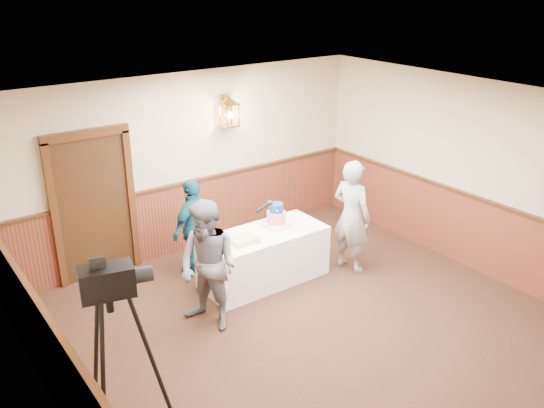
{
  "coord_description": "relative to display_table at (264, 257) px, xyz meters",
  "views": [
    {
      "loc": [
        -3.97,
        -4.08,
        4.15
      ],
      "look_at": [
        0.23,
        1.7,
        1.25
      ],
      "focal_mm": 38.0,
      "sensor_mm": 36.0,
      "label": 1
    }
  ],
  "objects": [
    {
      "name": "assistant_p",
      "position": [
        -0.66,
        0.79,
        0.35
      ],
      "size": [
        0.92,
        0.63,
        1.46
      ],
      "primitive_type": "imported",
      "rotation": [
        0.0,
        0.0,
        3.5
      ],
      "color": "navy",
      "rests_on": "ground"
    },
    {
      "name": "baker",
      "position": [
        1.24,
        -0.46,
        0.47
      ],
      "size": [
        0.52,
        0.69,
        1.7
      ],
      "primitive_type": "imported",
      "rotation": [
        0.0,
        0.0,
        1.78
      ],
      "color": "#94949A",
      "rests_on": "ground"
    },
    {
      "name": "sheet_cake_yellow",
      "position": [
        -0.39,
        -0.09,
        0.41
      ],
      "size": [
        0.37,
        0.29,
        0.07
      ],
      "primitive_type": "cube",
      "rotation": [
        0.0,
        0.0,
        0.03
      ],
      "color": "#D1C17D",
      "rests_on": "display_table"
    },
    {
      "name": "display_table",
      "position": [
        0.0,
        0.0,
        0.0
      ],
      "size": [
        1.8,
        0.8,
        0.75
      ],
      "primitive_type": "cube",
      "color": "white",
      "rests_on": "ground"
    },
    {
      "name": "room_shell",
      "position": [
        -0.29,
        -1.45,
        1.15
      ],
      "size": [
        6.02,
        7.02,
        2.81
      ],
      "color": "beige",
      "rests_on": "ground"
    },
    {
      "name": "interviewer",
      "position": [
        -1.2,
        -0.54,
        0.46
      ],
      "size": [
        1.58,
        0.98,
        1.66
      ],
      "rotation": [
        0.0,
        0.0,
        -1.22
      ],
      "color": "slate",
      "rests_on": "ground"
    },
    {
      "name": "ground",
      "position": [
        -0.23,
        -1.9,
        -0.38
      ],
      "size": [
        7.0,
        7.0,
        0.0
      ],
      "primitive_type": "plane",
      "color": "black",
      "rests_on": "ground"
    },
    {
      "name": "tiered_cake",
      "position": [
        0.27,
        0.07,
        0.51
      ],
      "size": [
        0.4,
        0.4,
        0.35
      ],
      "rotation": [
        0.0,
        0.0,
        0.17
      ],
      "color": "#F3E6B5",
      "rests_on": "display_table"
    },
    {
      "name": "sheet_cake_green",
      "position": [
        -0.72,
        0.12,
        0.41
      ],
      "size": [
        0.34,
        0.3,
        0.07
      ],
      "primitive_type": "cube",
      "rotation": [
        0.0,
        0.0,
        -0.28
      ],
      "color": "#A7D697",
      "rests_on": "display_table"
    },
    {
      "name": "tv_camera_rig",
      "position": [
        -2.83,
        -1.73,
        0.46
      ],
      "size": [
        0.73,
        0.68,
        1.86
      ],
      "rotation": [
        0.0,
        0.0,
        -0.24
      ],
      "color": "black",
      "rests_on": "ground"
    }
  ]
}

